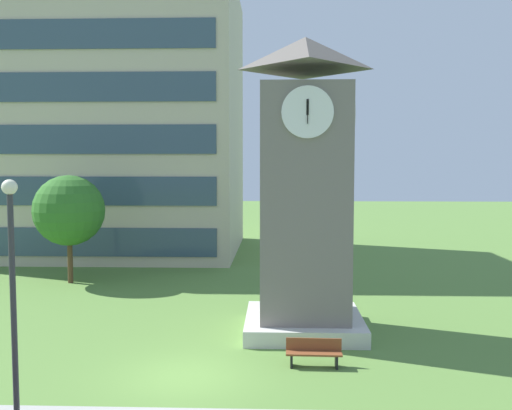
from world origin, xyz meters
name	(u,v)px	position (x,y,z in m)	size (l,w,h in m)	color
ground_plane	(187,377)	(0.00, 0.00, 0.00)	(160.00, 160.00, 0.00)	#567F38
office_building	(104,121)	(-10.05, 25.03, 9.60)	(19.75, 14.13, 19.20)	beige
clock_tower	(305,201)	(3.81, 4.92, 5.08)	(4.51, 4.51, 11.30)	slate
park_bench	(314,352)	(3.95, 1.03, 0.46)	(1.81, 0.53, 0.88)	brown
street_lamp	(13,280)	(-3.48, -3.96, 3.81)	(0.36, 0.36, 6.18)	#333338
tree_streetside	(69,211)	(-8.53, 13.41, 3.97)	(3.84, 3.84, 5.90)	#513823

